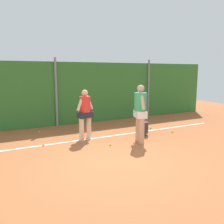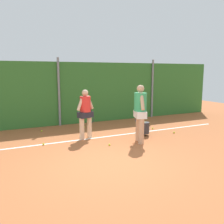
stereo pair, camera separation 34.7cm
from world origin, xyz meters
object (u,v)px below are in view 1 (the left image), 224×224
Objects in this scene: player_foreground_near at (140,110)px; player_midcourt at (85,112)px; ball_hopper at (143,127)px; tennis_ball_2 at (110,145)px; tennis_ball_9 at (172,132)px; tennis_ball_7 at (151,128)px; tennis_ball_5 at (82,127)px; tennis_ball_8 at (39,132)px; tennis_ball_6 at (43,145)px.

player_foreground_near is 1.92m from player_midcourt.
tennis_ball_2 is at bearing -160.34° from ball_hopper.
player_midcourt is at bearing 68.32° from player_foreground_near.
player_midcourt is (-1.48, 1.22, -0.10)m from player_foreground_near.
player_midcourt reaches higher than tennis_ball_9.
player_midcourt is at bearing -176.69° from tennis_ball_7.
player_foreground_near is 29.17× the size of tennis_ball_5.
tennis_ball_2 is 1.00× the size of tennis_ball_9.
tennis_ball_5 is at bearing 36.40° from player_foreground_near.
player_midcourt reaches higher than tennis_ball_8.
tennis_ball_8 is at bearing 151.57° from tennis_ball_9.
tennis_ball_6 is at bearing -138.26° from tennis_ball_5.
tennis_ball_9 is (4.57, -2.47, 0.00)m from tennis_ball_8.
tennis_ball_6 is (-1.51, -0.15, -0.94)m from player_midcourt.
tennis_ball_8 is (-4.23, 1.53, 0.00)m from tennis_ball_7.
tennis_ball_9 is (4.83, -0.62, 0.00)m from tennis_ball_6.
tennis_ball_7 is (0.87, 0.71, -0.26)m from ball_hopper.
player_foreground_near is 29.17× the size of tennis_ball_8.
tennis_ball_5 is 1.00× the size of tennis_ball_6.
tennis_ball_8 is at bearing 119.74° from tennis_ball_2.
player_foreground_near is at bearing -3.65° from tennis_ball_2.
tennis_ball_8 and tennis_ball_9 have the same top height.
ball_hopper is 4.05m from tennis_ball_8.
tennis_ball_2 is 1.00× the size of tennis_ball_7.
tennis_ball_2 is 2.14m from tennis_ball_6.
tennis_ball_6 is 4.51m from tennis_ball_7.
player_midcourt reaches higher than tennis_ball_5.
tennis_ball_5 is at bearing 139.23° from tennis_ball_9.
tennis_ball_7 is (1.51, 1.39, -1.05)m from player_foreground_near.
tennis_ball_2 is at bearing 104.22° from player_foreground_near.
tennis_ball_5 is at bearing 87.39° from tennis_ball_2.
player_foreground_near is at bearing -137.31° from tennis_ball_7.
tennis_ball_8 is (-1.63, 2.86, 0.00)m from tennis_ball_2.
player_midcourt is 26.40× the size of tennis_ball_7.
player_foreground_near reaches higher than tennis_ball_5.
ball_hopper is 7.78× the size of tennis_ball_6.
player_foreground_near is 29.17× the size of tennis_ball_6.
tennis_ball_9 is at bearing -11.03° from ball_hopper.
tennis_ball_9 is at bearing -58.41° from player_foreground_near.
tennis_ball_6 is (-1.90, 1.00, 0.00)m from tennis_ball_2.
tennis_ball_6 is at bearing 152.22° from tennis_ball_2.
ball_hopper reaches higher than tennis_ball_9.
ball_hopper is at bearing -6.01° from tennis_ball_6.
tennis_ball_2 and tennis_ball_9 have the same top height.
tennis_ball_6 is 1.00× the size of tennis_ball_9.
player_foreground_near is at bearing -58.73° from player_midcourt.
player_foreground_near is at bearing -19.68° from tennis_ball_6.
ball_hopper is at bearing -24.96° from player_foreground_near.
tennis_ball_6 and tennis_ball_7 have the same top height.
tennis_ball_2 is 2.96m from tennis_ball_9.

